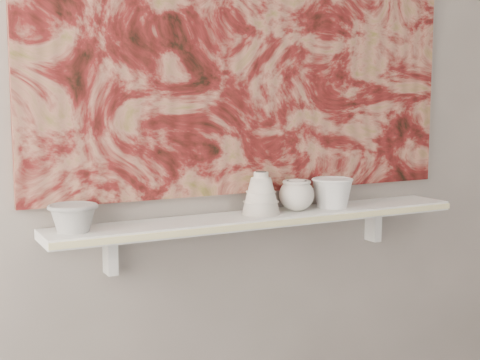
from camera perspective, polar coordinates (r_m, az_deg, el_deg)
wall_back at (r=2.18m, az=0.97°, el=8.44°), size 3.60×0.00×3.60m
shelf at (r=2.13m, az=2.18°, el=-3.28°), size 1.40×0.18×0.03m
shelf_stripe at (r=2.05m, az=3.49°, el=-3.69°), size 1.40×0.01×0.02m
bracket_left at (r=2.01m, az=-11.02°, el=-6.21°), size 0.03×0.06×0.12m
bracket_right at (r=2.47m, az=11.30°, el=-3.74°), size 0.03×0.06×0.12m
painting at (r=2.18m, az=1.17°, el=13.45°), size 1.50×0.02×1.10m
house_motif at (r=2.41m, az=10.72°, el=5.38°), size 0.09×0.00×0.08m
bowl_grey at (r=1.89m, az=-14.05°, el=-3.12°), size 0.17×0.17×0.08m
cup_cream at (r=2.18m, az=4.85°, el=-1.28°), size 0.15×0.15×0.10m
bell_vessel at (r=2.11m, az=1.80°, el=-1.12°), size 0.13×0.13×0.14m
bowl_white at (r=2.26m, az=7.87°, el=-1.07°), size 0.15×0.15×0.10m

